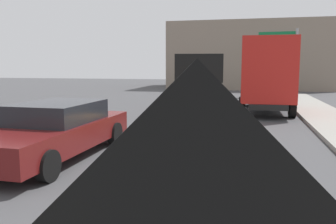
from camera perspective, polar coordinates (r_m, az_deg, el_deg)
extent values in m
cube|color=yellow|center=(5.50, -7.96, -17.17)|extent=(0.14, 36.00, 0.01)
cube|color=orange|center=(11.71, 4.98, -2.64)|extent=(1.30, 1.91, 0.45)
cylinder|color=#4C4C4C|center=(11.59, 5.03, 1.62)|extent=(0.10, 0.10, 1.30)
cube|color=black|center=(11.53, 5.09, 7.19)|extent=(1.60, 0.26, 0.95)
sphere|color=yellow|center=(11.58, 7.84, 7.15)|extent=(0.09, 0.09, 0.09)
sphere|color=yellow|center=(11.57, 6.35, 7.18)|extent=(0.09, 0.09, 0.09)
sphere|color=yellow|center=(11.58, 4.85, 7.20)|extent=(0.09, 0.09, 0.09)
sphere|color=yellow|center=(11.59, 3.36, 7.21)|extent=(0.09, 0.09, 0.09)
sphere|color=yellow|center=(11.60, 2.52, 8.11)|extent=(0.09, 0.09, 0.09)
sphere|color=yellow|center=(11.60, 2.51, 6.33)|extent=(0.09, 0.09, 0.09)
cube|color=black|center=(18.23, 15.65, 1.89)|extent=(1.63, 6.54, 0.25)
cube|color=silver|center=(20.51, 15.45, 5.51)|extent=(2.31, 1.84, 1.90)
cube|color=red|center=(17.15, 16.00, 6.73)|extent=(2.31, 4.45, 2.86)
cylinder|color=black|center=(20.43, 12.26, 2.23)|extent=(0.28, 0.90, 0.90)
cylinder|color=black|center=(20.53, 18.42, 2.04)|extent=(0.28, 0.90, 0.90)
cylinder|color=black|center=(16.27, 12.09, 0.90)|extent=(0.28, 0.90, 0.90)
cylinder|color=black|center=(16.39, 19.80, 0.67)|extent=(0.28, 0.90, 0.90)
cube|color=#591414|center=(9.18, -18.34, -3.60)|extent=(2.07, 5.19, 0.60)
cube|color=black|center=(9.31, -17.63, 0.01)|extent=(1.77, 2.35, 0.50)
cylinder|color=black|center=(7.35, -19.22, -8.39)|extent=(0.23, 0.66, 0.66)
cylinder|color=black|center=(10.27, -8.75, -3.56)|extent=(0.23, 0.66, 0.66)
cylinder|color=black|center=(11.13, -17.66, -2.97)|extent=(0.23, 0.66, 0.66)
cylinder|color=gray|center=(27.15, 20.30, 7.56)|extent=(0.18, 0.18, 5.00)
cube|color=#0F6033|center=(27.19, 17.46, 11.16)|extent=(2.60, 0.28, 1.30)
cube|color=white|center=(27.23, 17.46, 11.15)|extent=(1.81, 0.16, 0.18)
cube|color=gray|center=(38.13, 13.27, 8.89)|extent=(15.89, 10.00, 6.58)
cube|color=black|center=(6.52, 5.09, -12.96)|extent=(0.36, 0.36, 0.03)
cone|color=orange|center=(6.42, 5.12, -10.50)|extent=(0.28, 0.28, 0.56)
cylinder|color=white|center=(6.41, 5.13, -10.26)|extent=(0.19, 0.19, 0.08)
cube|color=black|center=(9.68, 6.91, -6.11)|extent=(0.36, 0.36, 0.03)
cone|color=orange|center=(9.61, 6.95, -4.18)|extent=(0.28, 0.28, 0.64)
cylinder|color=white|center=(9.60, 6.95, -4.00)|extent=(0.19, 0.19, 0.08)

